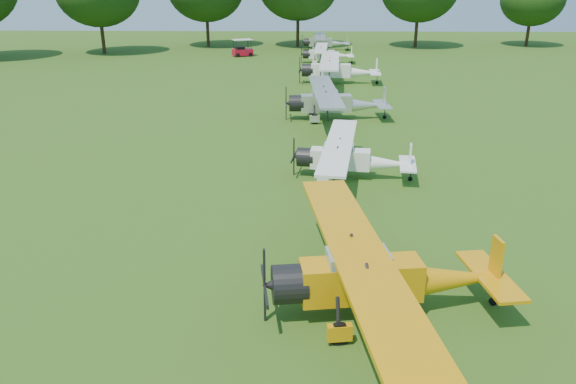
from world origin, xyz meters
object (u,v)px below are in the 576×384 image
aircraft_7 (324,41)px  aircraft_2 (380,273)px  aircraft_3 (350,156)px  aircraft_6 (326,53)px  aircraft_4 (334,100)px  golf_cart (242,51)px  aircraft_5 (337,68)px

aircraft_7 → aircraft_2: bearing=-89.1°
aircraft_3 → aircraft_6: size_ratio=1.00×
aircraft_2 → aircraft_7: size_ratio=1.14×
aircraft_2 → aircraft_3: 11.96m
aircraft_6 → aircraft_7: (0.24, 11.86, 0.07)m
aircraft_4 → aircraft_6: 26.98m
aircraft_2 → aircraft_7: (0.62, 62.90, -0.16)m
aircraft_4 → aircraft_7: size_ratio=1.12×
aircraft_4 → aircraft_7: bearing=86.3°
aircraft_7 → golf_cart: 12.18m
aircraft_6 → golf_cart: (-10.14, 5.50, -0.43)m
aircraft_3 → aircraft_5: size_ratio=0.81×
golf_cart → aircraft_4: bearing=-96.8°
golf_cart → aircraft_2: bearing=-103.6°
aircraft_2 → aircraft_6: aircraft_2 is taller
aircraft_4 → golf_cart: size_ratio=4.22×
aircraft_6 → aircraft_4: bearing=-87.4°
aircraft_4 → aircraft_5: bearing=83.2°
aircraft_2 → aircraft_6: bearing=81.6°
aircraft_2 → aircraft_4: size_ratio=1.02×
aircraft_4 → golf_cart: (-9.68, 32.47, -0.65)m
aircraft_3 → golf_cart: bearing=110.2°
aircraft_3 → aircraft_4: 12.12m
aircraft_3 → aircraft_7: bearing=97.2°
aircraft_5 → aircraft_2: bearing=-87.9°
aircraft_3 → aircraft_5: 26.07m
aircraft_2 → aircraft_7: 62.91m
aircraft_6 → golf_cart: golf_cart is taller
aircraft_2 → aircraft_4: bearing=82.2°
aircraft_3 → aircraft_6: bearing=97.3°
aircraft_2 → aircraft_4: 24.07m
aircraft_4 → aircraft_3: bearing=-92.0°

